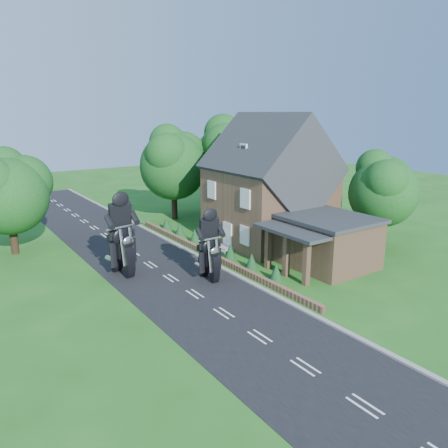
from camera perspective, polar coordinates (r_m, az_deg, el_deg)
ground at (r=25.63m, az=-3.84°, el=-9.13°), size 120.00×120.00×0.00m
road at (r=25.63m, az=-3.84°, el=-9.11°), size 7.00×80.00×0.02m
kerb at (r=27.48m, az=2.78°, el=-7.31°), size 0.30×80.00×0.12m
garden_wall at (r=31.64m, az=-1.73°, el=-4.06°), size 0.30×22.00×0.40m
house at (r=34.99m, az=5.94°, el=4.66°), size 9.54×8.64×10.24m
annex at (r=30.36m, az=13.17°, el=-2.15°), size 7.05×5.94×3.44m
tree_annex_side at (r=35.84m, az=20.34°, el=4.64°), size 5.64×5.20×7.48m
tree_house_right at (r=40.89m, az=10.26°, el=7.12°), size 6.51×6.00×8.40m
tree_behind_house at (r=44.95m, az=1.23°, el=9.32°), size 7.81×7.20×10.08m
tree_behind_left at (r=42.68m, az=-6.22°, el=8.30°), size 6.94×6.40×9.16m
tree_far_road at (r=35.21m, az=-25.83°, el=4.18°), size 6.08×5.60×7.84m
shrub_a at (r=27.56m, az=6.81°, el=-6.25°), size 0.90×0.90×1.10m
shrub_b at (r=29.37m, az=3.61°, el=-4.85°), size 0.90×0.90×1.10m
shrub_c at (r=31.27m, az=0.80°, el=-3.61°), size 0.90×0.90×1.10m
shrub_d at (r=35.30m, az=-3.86°, el=-1.52°), size 0.90×0.90×1.10m
shrub_e at (r=37.40m, az=-5.80°, el=-0.65°), size 0.90×0.90×1.10m
shrub_f at (r=39.55m, az=-7.53°, el=0.13°), size 0.90×0.90×1.10m
motorcycle_lead at (r=27.40m, az=-1.94°, el=-5.95°), size 0.40×1.49×1.38m
motorcycle_follow at (r=28.91m, az=-13.09°, el=-4.96°), size 0.75×1.81×1.64m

